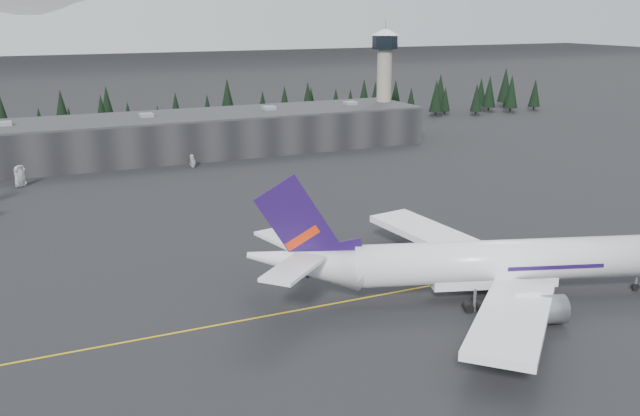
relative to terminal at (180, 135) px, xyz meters
name	(u,v)px	position (x,y,z in m)	size (l,w,h in m)	color
ground	(372,291)	(0.00, -125.00, -6.30)	(1400.00, 1400.00, 0.00)	black
taxiline	(378,295)	(0.00, -127.00, -6.29)	(400.00, 0.40, 0.02)	gold
terminal	(180,135)	(0.00, 0.00, 0.00)	(160.00, 30.00, 12.60)	black
control_tower	(384,71)	(75.00, 3.00, 17.11)	(10.00, 10.00, 37.70)	gray
treeline	(154,116)	(0.00, 37.00, 1.20)	(360.00, 20.00, 15.00)	black
mountain_ridge	(25,43)	(0.00, 875.00, -6.30)	(4400.00, 900.00, 420.00)	white
jet_main	(475,263)	(13.31, -134.16, -0.41)	(69.14, 62.28, 20.89)	white
gse_vehicle_a	(20,184)	(-48.15, -24.59, -5.50)	(2.66, 5.77, 1.60)	white
gse_vehicle_b	(193,165)	(-1.41, -20.04, -5.64)	(1.56, 3.89, 1.32)	silver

